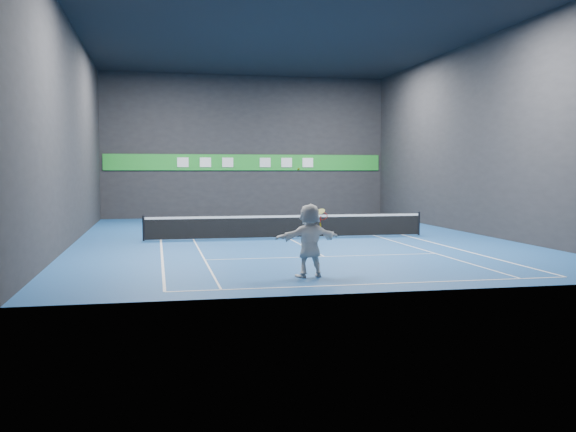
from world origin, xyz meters
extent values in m
plane|color=navy|center=(0.00, 0.00, 0.00)|extent=(26.00, 26.00, 0.00)
plane|color=black|center=(0.00, 0.00, 9.00)|extent=(26.00, 26.00, 0.00)
cube|color=black|center=(0.00, 13.00, 4.50)|extent=(18.00, 0.10, 9.00)
cube|color=black|center=(0.00, -13.00, 4.50)|extent=(18.00, 0.10, 9.00)
cube|color=black|center=(-9.00, 0.00, 4.50)|extent=(0.10, 26.00, 9.00)
cube|color=black|center=(9.00, 0.00, 4.50)|extent=(0.10, 26.00, 9.00)
cube|color=white|center=(0.00, -11.89, 0.00)|extent=(10.98, 0.08, 0.01)
cube|color=white|center=(0.00, 11.89, 0.00)|extent=(10.98, 0.08, 0.01)
cube|color=white|center=(-5.49, 0.00, 0.00)|extent=(0.08, 23.78, 0.01)
cube|color=white|center=(5.49, 0.00, 0.00)|extent=(0.08, 23.78, 0.01)
cube|color=white|center=(-4.11, 0.00, 0.00)|extent=(0.06, 23.78, 0.01)
cube|color=white|center=(4.11, 0.00, 0.00)|extent=(0.06, 23.78, 0.01)
cube|color=white|center=(0.00, -6.40, 0.00)|extent=(8.23, 0.06, 0.01)
cube|color=white|center=(0.00, 6.40, 0.00)|extent=(8.23, 0.06, 0.01)
cube|color=white|center=(0.00, 0.00, 0.00)|extent=(0.06, 12.80, 0.01)
imported|color=silver|center=(-1.50, -10.41, 1.02)|extent=(1.98, 0.96, 2.05)
sphere|color=#CCEF27|center=(-1.79, -10.29, 3.00)|extent=(0.07, 0.07, 0.07)
cylinder|color=black|center=(-6.20, 0.00, 0.54)|extent=(0.10, 0.10, 1.07)
cylinder|color=black|center=(6.20, 0.00, 0.54)|extent=(0.10, 0.10, 1.07)
cube|color=black|center=(0.00, 0.00, 0.47)|extent=(12.40, 0.03, 0.86)
cube|color=white|center=(0.00, 0.00, 0.95)|extent=(12.40, 0.04, 0.10)
cube|color=green|center=(0.00, 12.94, 3.50)|extent=(17.64, 0.06, 1.00)
cube|color=white|center=(-4.00, 12.88, 3.50)|extent=(0.70, 0.04, 0.60)
cube|color=white|center=(-2.60, 12.88, 3.50)|extent=(0.70, 0.04, 0.60)
cube|color=white|center=(-1.20, 12.88, 3.50)|extent=(0.70, 0.04, 0.60)
cube|color=silver|center=(1.20, 12.88, 3.50)|extent=(0.70, 0.04, 0.60)
cube|color=white|center=(2.60, 12.88, 3.50)|extent=(0.70, 0.04, 0.60)
cube|color=white|center=(4.00, 12.88, 3.50)|extent=(0.70, 0.04, 0.60)
torus|color=red|center=(-1.13, -10.36, 1.70)|extent=(0.42, 0.32, 0.31)
cylinder|color=#C0C846|center=(-1.18, -10.36, 1.82)|extent=(0.32, 0.29, 0.21)
cylinder|color=red|center=(-1.18, -10.36, 1.61)|extent=(0.05, 0.09, 0.18)
cylinder|color=yellow|center=(-1.17, -10.38, 1.39)|extent=(0.11, 0.17, 0.24)
camera|label=1|loc=(-5.66, -27.63, 2.94)|focal=40.00mm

